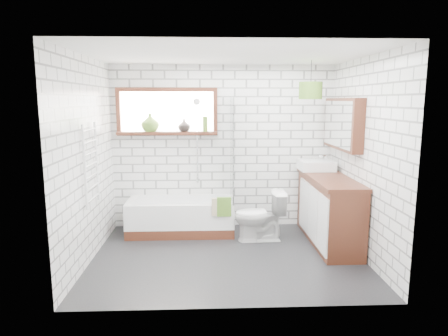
{
  "coord_description": "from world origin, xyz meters",
  "views": [
    {
      "loc": [
        -0.25,
        -4.84,
        1.97
      ],
      "look_at": [
        -0.03,
        0.25,
        1.1
      ],
      "focal_mm": 32.0,
      "sensor_mm": 36.0,
      "label": 1
    }
  ],
  "objects_px": {
    "basin": "(316,165)",
    "pendant": "(311,91)",
    "toilet": "(260,216)",
    "bathtub": "(181,216)",
    "vanity": "(328,209)"
  },
  "relations": [
    {
      "from": "pendant",
      "to": "toilet",
      "type": "bearing_deg",
      "value": -177.28
    },
    {
      "from": "toilet",
      "to": "basin",
      "type": "bearing_deg",
      "value": 111.84
    },
    {
      "from": "basin",
      "to": "toilet",
      "type": "xyz_separation_m",
      "value": [
        -0.89,
        -0.39,
        -0.66
      ]
    },
    {
      "from": "basin",
      "to": "pendant",
      "type": "xyz_separation_m",
      "value": [
        -0.22,
        -0.36,
        1.09
      ]
    },
    {
      "from": "toilet",
      "to": "pendant",
      "type": "relative_size",
      "value": 2.29
    },
    {
      "from": "bathtub",
      "to": "vanity",
      "type": "distance_m",
      "value": 2.15
    },
    {
      "from": "bathtub",
      "to": "pendant",
      "type": "distance_m",
      "value": 2.61
    },
    {
      "from": "basin",
      "to": "pendant",
      "type": "height_order",
      "value": "pendant"
    },
    {
      "from": "bathtub",
      "to": "toilet",
      "type": "height_order",
      "value": "toilet"
    },
    {
      "from": "vanity",
      "to": "basin",
      "type": "bearing_deg",
      "value": 96.84
    },
    {
      "from": "toilet",
      "to": "vanity",
      "type": "bearing_deg",
      "value": 81.54
    },
    {
      "from": "basin",
      "to": "pendant",
      "type": "relative_size",
      "value": 1.59
    },
    {
      "from": "bathtub",
      "to": "basin",
      "type": "distance_m",
      "value": 2.16
    },
    {
      "from": "vanity",
      "to": "toilet",
      "type": "bearing_deg",
      "value": 173.56
    },
    {
      "from": "bathtub",
      "to": "vanity",
      "type": "height_order",
      "value": "vanity"
    }
  ]
}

